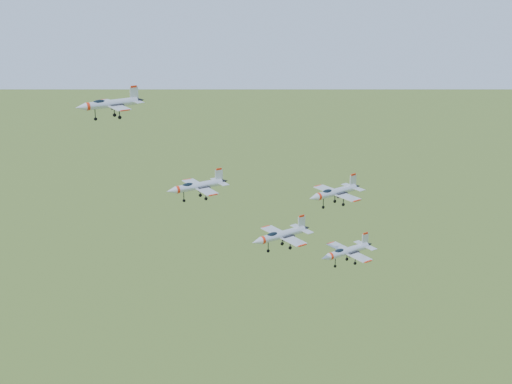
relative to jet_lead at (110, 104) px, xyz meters
name	(u,v)px	position (x,y,z in m)	size (l,w,h in m)	color
jet_lead	(110,104)	(0.00, 0.00, 0.00)	(12.66, 10.60, 3.39)	#B4B9C1
jet_left_high	(197,186)	(10.87, -13.34, -12.36)	(11.55, 9.63, 3.09)	#B4B9C1
jet_right_high	(281,235)	(19.32, -28.29, -17.01)	(11.28, 9.49, 3.03)	#B4B9C1
jet_left_low	(335,192)	(39.37, -10.14, -18.35)	(12.98, 10.96, 3.50)	#B4B9C1
jet_right_low	(347,251)	(31.22, -28.57, -21.74)	(11.09, 9.32, 2.98)	#B4B9C1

